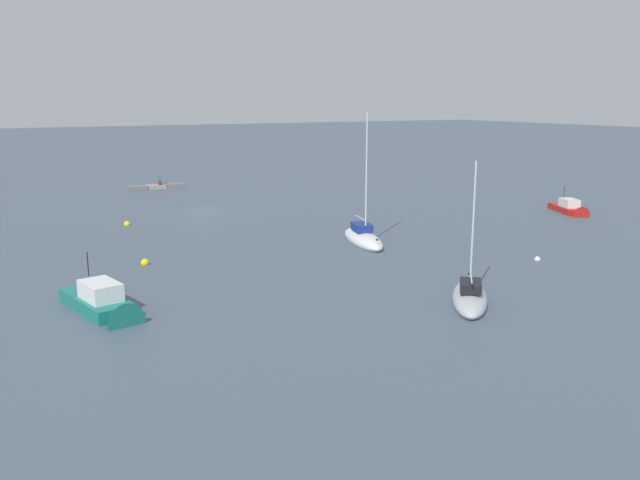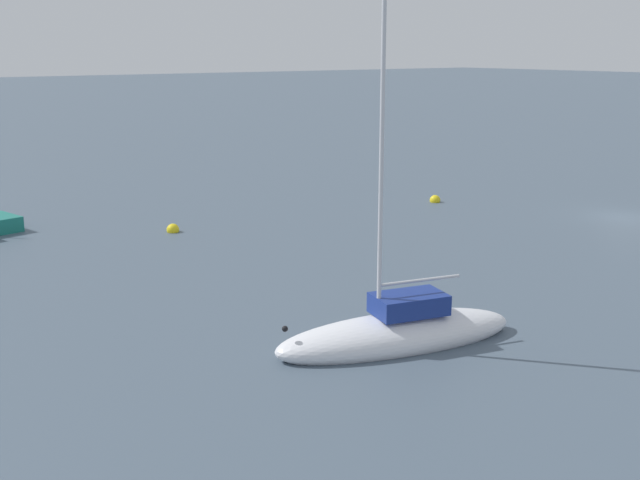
# 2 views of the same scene
# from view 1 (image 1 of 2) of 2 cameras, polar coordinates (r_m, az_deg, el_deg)

# --- Properties ---
(ground_plane) EXTENTS (500.00, 500.00, 0.00)m
(ground_plane) POSITION_cam_1_polar(r_m,az_deg,el_deg) (78.15, -10.25, 2.60)
(ground_plane) COLOR #475666
(seawall_pier) EXTENTS (8.13, 1.79, 0.56)m
(seawall_pier) POSITION_cam_1_polar(r_m,az_deg,el_deg) (98.34, -14.13, 4.55)
(seawall_pier) COLOR slate
(seawall_pier) RESTS_ON ground_plane
(person_seated_maroon_left) EXTENTS (0.46, 0.65, 0.73)m
(person_seated_maroon_left) POSITION_cam_1_polar(r_m,az_deg,el_deg) (98.25, -13.80, 4.87)
(person_seated_maroon_left) COLOR #1E2333
(person_seated_maroon_left) RESTS_ON seawall_pier
(umbrella_open_green) EXTENTS (1.18, 1.18, 1.26)m
(umbrella_open_green) POSITION_cam_1_polar(r_m,az_deg,el_deg) (98.22, -13.85, 5.36)
(umbrella_open_green) COLOR black
(umbrella_open_green) RESTS_ON seawall_pier
(sailboat_grey_near) EXTENTS (6.55, 7.28, 9.43)m
(sailboat_grey_near) POSITION_cam_1_polar(r_m,az_deg,el_deg) (43.07, 12.95, -4.89)
(sailboat_grey_near) COLOR #ADB2B7
(sailboat_grey_near) RESTS_ON ground_plane
(sailboat_white_mid) EXTENTS (4.46, 8.86, 12.18)m
(sailboat_white_mid) POSITION_cam_1_polar(r_m,az_deg,el_deg) (59.42, 3.78, 0.17)
(sailboat_white_mid) COLOR silver
(sailboat_white_mid) RESTS_ON ground_plane
(motorboat_red_near) EXTENTS (4.39, 6.78, 3.66)m
(motorboat_red_near) POSITION_cam_1_polar(r_m,az_deg,el_deg) (79.76, 21.04, 2.45)
(motorboat_red_near) COLOR red
(motorboat_red_near) RESTS_ON ground_plane
(motorboat_teal_far) EXTENTS (3.92, 8.02, 4.32)m
(motorboat_teal_far) POSITION_cam_1_polar(r_m,az_deg,el_deg) (41.96, -18.29, -5.55)
(motorboat_teal_far) COLOR #197266
(motorboat_teal_far) RESTS_ON ground_plane
(mooring_buoy_near) EXTENTS (0.49, 0.49, 0.49)m
(mooring_buoy_near) POSITION_cam_1_polar(r_m,az_deg,el_deg) (55.72, 18.46, -1.62)
(mooring_buoy_near) COLOR white
(mooring_buoy_near) RESTS_ON ground_plane
(mooring_buoy_mid) EXTENTS (0.68, 0.68, 0.68)m
(mooring_buoy_mid) POSITION_cam_1_polar(r_m,az_deg,el_deg) (53.43, -15.04, -1.94)
(mooring_buoy_mid) COLOR yellow
(mooring_buoy_mid) RESTS_ON ground_plane
(mooring_buoy_far) EXTENTS (0.68, 0.68, 0.68)m
(mooring_buoy_far) POSITION_cam_1_polar(r_m,az_deg,el_deg) (70.37, -16.49, 1.33)
(mooring_buoy_far) COLOR yellow
(mooring_buoy_far) RESTS_ON ground_plane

